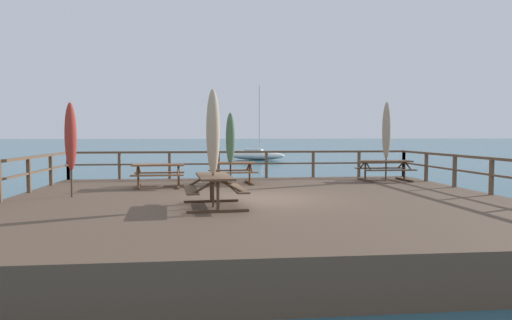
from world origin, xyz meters
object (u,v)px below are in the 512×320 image
(picnic_table_mid_right, at_px, (158,171))
(patio_umbrella_short_mid, at_px, (387,131))
(picnic_table_mid_left, at_px, (232,168))
(patio_umbrella_tall_mid_right, at_px, (230,139))
(picnic_table_back_left, at_px, (214,184))
(picnic_table_front_left, at_px, (385,166))
(patio_umbrella_short_back, at_px, (213,132))
(patio_umbrella_tall_front, at_px, (71,137))
(sailboat_distant, at_px, (256,155))

(picnic_table_mid_right, distance_m, patio_umbrella_short_mid, 8.54)
(picnic_table_mid_left, distance_m, patio_umbrella_tall_mid_right, 1.05)
(picnic_table_back_left, height_order, patio_umbrella_short_mid, patio_umbrella_short_mid)
(picnic_table_front_left, distance_m, patio_umbrella_short_back, 8.77)
(picnic_table_back_left, distance_m, picnic_table_mid_left, 5.24)
(picnic_table_mid_right, relative_size, picnic_table_front_left, 0.89)
(patio_umbrella_short_mid, bearing_deg, picnic_table_back_left, -139.25)
(picnic_table_mid_left, relative_size, patio_umbrella_tall_front, 0.65)
(patio_umbrella_tall_front, bearing_deg, patio_umbrella_short_back, -30.06)
(picnic_table_back_left, distance_m, patio_umbrella_short_back, 1.24)
(picnic_table_back_left, bearing_deg, picnic_table_mid_left, 82.03)
(picnic_table_mid_left, distance_m, patio_umbrella_short_back, 5.41)
(picnic_table_mid_right, relative_size, patio_umbrella_tall_mid_right, 0.68)
(patio_umbrella_tall_mid_right, bearing_deg, picnic_table_mid_right, -163.62)
(picnic_table_mid_right, xyz_separation_m, picnic_table_front_left, (8.30, 1.27, 0.01))
(picnic_table_front_left, bearing_deg, patio_umbrella_short_mid, -4.23)
(picnic_table_back_left, height_order, picnic_table_mid_left, same)
(picnic_table_back_left, relative_size, picnic_table_mid_right, 1.20)
(picnic_table_mid_left, relative_size, patio_umbrella_short_back, 0.60)
(picnic_table_mid_right, bearing_deg, patio_umbrella_short_mid, 8.61)
(patio_umbrella_short_back, distance_m, sailboat_distant, 36.97)
(patio_umbrella_short_back, relative_size, patio_umbrella_short_mid, 0.95)
(patio_umbrella_tall_front, height_order, sailboat_distant, sailboat_distant)
(picnic_table_front_left, relative_size, patio_umbrella_short_back, 0.68)
(picnic_table_front_left, distance_m, picnic_table_mid_left, 5.82)
(patio_umbrella_tall_front, distance_m, patio_umbrella_short_mid, 11.05)
(patio_umbrella_tall_mid_right, xyz_separation_m, sailboat_distant, (4.36, 31.43, -1.97))
(picnic_table_mid_right, xyz_separation_m, patio_umbrella_tall_mid_right, (2.42, 0.71, 1.05))
(picnic_table_mid_right, relative_size, patio_umbrella_short_mid, 0.58)
(picnic_table_mid_right, bearing_deg, picnic_table_mid_left, 17.54)
(picnic_table_back_left, distance_m, sailboat_distant, 36.89)
(patio_umbrella_tall_front, relative_size, patio_umbrella_tall_mid_right, 1.05)
(picnic_table_front_left, height_order, patio_umbrella_short_back, patio_umbrella_short_back)
(picnic_table_mid_left, bearing_deg, picnic_table_back_left, -97.97)
(picnic_table_back_left, relative_size, sailboat_distant, 0.27)
(picnic_table_mid_right, distance_m, patio_umbrella_short_back, 4.91)
(picnic_table_back_left, bearing_deg, sailboat_distant, 82.18)
(patio_umbrella_tall_front, bearing_deg, picnic_table_front_left, 18.13)
(picnic_table_mid_left, height_order, patio_umbrella_short_mid, patio_umbrella_short_mid)
(picnic_table_mid_left, height_order, patio_umbrella_short_back, patio_umbrella_short_back)
(picnic_table_back_left, xyz_separation_m, patio_umbrella_short_mid, (6.57, 5.66, 1.33))
(patio_umbrella_short_back, xyz_separation_m, patio_umbrella_tall_mid_right, (0.68, 5.13, -0.20))
(picnic_table_back_left, height_order, picnic_table_mid_right, same)
(picnic_table_mid_left, height_order, patio_umbrella_tall_front, patio_umbrella_tall_front)
(picnic_table_back_left, relative_size, patio_umbrella_tall_front, 0.78)
(patio_umbrella_tall_front, height_order, patio_umbrella_short_mid, patio_umbrella_short_mid)
(patio_umbrella_short_back, distance_m, patio_umbrella_tall_front, 4.51)
(patio_umbrella_short_mid, bearing_deg, picnic_table_front_left, 175.77)
(picnic_table_mid_right, height_order, picnic_table_front_left, same)
(picnic_table_mid_left, xyz_separation_m, sailboat_distant, (4.29, 31.35, -0.92))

